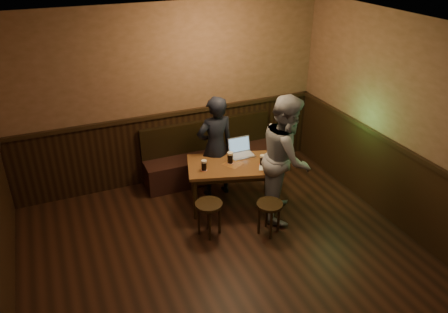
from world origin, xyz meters
The scene contains 12 objects.
room centered at (0.00, 0.22, 1.20)m, with size 5.04×6.04×2.84m.
bench centered at (0.57, 2.75, 0.31)m, with size 2.20×0.50×0.95m.
pub_table centered at (0.57, 1.83, 0.60)m, with size 1.45×1.08×0.70m.
stool_left centered at (-0.01, 1.30, 0.39)m, with size 0.46×0.46×0.49m.
stool_right centered at (0.73, 1.01, 0.38)m, with size 0.43×0.43×0.48m.
pint_left centered at (0.12, 1.82, 0.77)m, with size 0.10×0.10×0.16m.
pint_mid centered at (0.54, 1.87, 0.78)m, with size 0.11×0.11×0.17m.
pint_right centered at (0.94, 1.64, 0.77)m, with size 0.10×0.10×0.15m.
laptop centered at (0.79, 2.05, 0.76)m, with size 0.35×0.28×0.25m.
menu centered at (0.96, 1.52, 0.70)m, with size 0.22×0.15×0.00m, color silver.
person_suit centered at (0.45, 2.22, 0.80)m, with size 0.58×0.38×1.60m, color black.
person_grey centered at (1.16, 1.37, 0.90)m, with size 0.87×0.68×1.80m, color gray.
Camera 1 is at (-1.70, -3.19, 3.70)m, focal length 35.00 mm.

